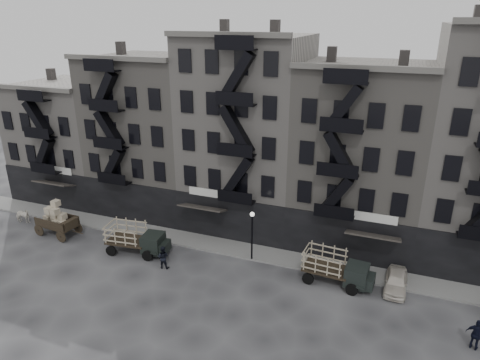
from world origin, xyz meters
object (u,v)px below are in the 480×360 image
(car_east, at_px, (396,281))
(stake_truck_east, at_px, (336,266))
(horse, at_px, (22,216))
(wagon, at_px, (55,216))
(stake_truck_west, at_px, (136,237))
(policeman, at_px, (477,335))
(pedestrian_mid, at_px, (163,257))

(car_east, bearing_deg, stake_truck_east, -167.29)
(horse, relative_size, car_east, 0.45)
(wagon, bearing_deg, stake_truck_west, 3.70)
(wagon, height_order, car_east, wagon)
(stake_truck_east, bearing_deg, policeman, -19.11)
(car_east, height_order, pedestrian_mid, pedestrian_mid)
(horse, bearing_deg, wagon, -103.62)
(horse, relative_size, stake_truck_east, 0.33)
(stake_truck_west, relative_size, car_east, 1.41)
(stake_truck_east, distance_m, car_east, 4.35)
(horse, height_order, car_east, horse)
(car_east, height_order, policeman, policeman)
(stake_truck_west, bearing_deg, wagon, 171.92)
(horse, height_order, pedestrian_mid, pedestrian_mid)
(car_east, bearing_deg, stake_truck_west, -171.75)
(stake_truck_east, bearing_deg, car_east, 15.16)
(stake_truck_east, bearing_deg, pedestrian_mid, -163.81)
(wagon, bearing_deg, horse, 177.86)
(horse, distance_m, stake_truck_west, 13.30)
(pedestrian_mid, bearing_deg, wagon, -17.80)
(horse, bearing_deg, car_east, -93.89)
(wagon, xyz_separation_m, stake_truck_west, (8.52, -0.22, -0.33))
(stake_truck_west, bearing_deg, stake_truck_east, -1.49)
(stake_truck_east, relative_size, pedestrian_mid, 2.78)
(stake_truck_west, xyz_separation_m, pedestrian_mid, (3.25, -1.24, -0.54))
(horse, height_order, policeman, policeman)
(stake_truck_east, height_order, policeman, stake_truck_east)
(wagon, xyz_separation_m, pedestrian_mid, (11.77, -1.46, -0.88))
(car_east, distance_m, pedestrian_mid, 17.45)
(stake_truck_east, bearing_deg, horse, -174.39)
(car_east, bearing_deg, policeman, -43.29)
(pedestrian_mid, bearing_deg, stake_truck_east, -178.93)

